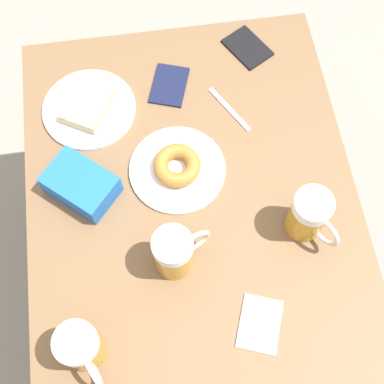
{
  "coord_description": "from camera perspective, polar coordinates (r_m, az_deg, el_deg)",
  "views": [
    {
      "loc": [
        0.07,
        0.5,
        1.93
      ],
      "look_at": [
        0.0,
        0.0,
        0.74
      ],
      "focal_mm": 50.0,
      "sensor_mm": 36.0,
      "label": 1
    }
  ],
  "objects": [
    {
      "name": "blue_pouch",
      "position": [
        1.31,
        -11.75,
        0.77
      ],
      "size": [
        0.2,
        0.19,
        0.07
      ],
      "rotation": [
        0.0,
        0.0,
        5.56
      ],
      "color": "blue",
      "rests_on": "table"
    },
    {
      "name": "beer_mug_left",
      "position": [
        1.24,
        12.41,
        -2.45
      ],
      "size": [
        0.1,
        0.13,
        0.14
      ],
      "color": "#C68C23",
      "rests_on": "table"
    },
    {
      "name": "passport_far_edge",
      "position": [
        1.54,
        5.93,
        15.08
      ],
      "size": [
        0.14,
        0.15,
        0.01
      ],
      "rotation": [
        0.0,
        0.0,
        0.52
      ],
      "color": "black",
      "rests_on": "table"
    },
    {
      "name": "beer_mug_right",
      "position": [
        1.18,
        -1.87,
        -6.45
      ],
      "size": [
        0.13,
        0.09,
        0.14
      ],
      "color": "#C68C23",
      "rests_on": "table"
    },
    {
      "name": "fork",
      "position": [
        1.42,
        4.01,
        8.81
      ],
      "size": [
        0.09,
        0.15,
        0.0
      ],
      "rotation": [
        0.0,
        0.0,
        0.52
      ],
      "color": "silver",
      "rests_on": "table"
    },
    {
      "name": "table",
      "position": [
        1.36,
        0.0,
        -1.34
      ],
      "size": [
        0.81,
        1.03,
        0.72
      ],
      "color": "brown",
      "rests_on": "ground_plane"
    },
    {
      "name": "plate_with_donut",
      "position": [
        1.32,
        -1.58,
        2.62
      ],
      "size": [
        0.24,
        0.24,
        0.05
      ],
      "color": "white",
      "rests_on": "table"
    },
    {
      "name": "napkin_folded",
      "position": [
        1.23,
        7.24,
        -13.79
      ],
      "size": [
        0.12,
        0.14,
        0.0
      ],
      "rotation": [
        0.0,
        0.0,
        1.21
      ],
      "color": "white",
      "rests_on": "table"
    },
    {
      "name": "beer_mug_center",
      "position": [
        1.16,
        -11.68,
        -15.97
      ],
      "size": [
        0.09,
        0.13,
        0.14
      ],
      "color": "#C68C23",
      "rests_on": "table"
    },
    {
      "name": "passport_near_edge",
      "position": [
        1.46,
        -2.44,
        11.31
      ],
      "size": [
        0.12,
        0.15,
        0.01
      ],
      "rotation": [
        0.0,
        0.0,
        2.81
      ],
      "color": "#141938",
      "rests_on": "table"
    },
    {
      "name": "plate_with_cake",
      "position": [
        1.43,
        -10.97,
        8.85
      ],
      "size": [
        0.24,
        0.24,
        0.04
      ],
      "color": "white",
      "rests_on": "table"
    },
    {
      "name": "ground_plane",
      "position": [
        1.99,
        0.0,
        -8.46
      ],
      "size": [
        8.0,
        8.0,
        0.0
      ],
      "primitive_type": "plane",
      "color": "gray"
    }
  ]
}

